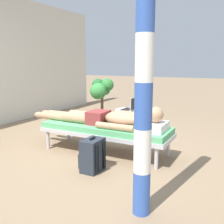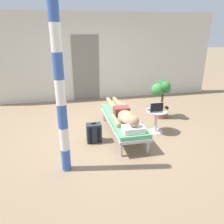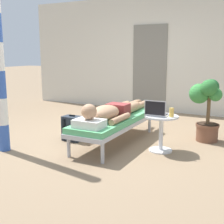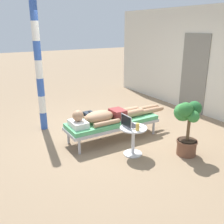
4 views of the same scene
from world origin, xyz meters
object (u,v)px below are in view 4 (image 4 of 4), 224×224
object	(u,v)px
lounge_chair	(113,123)
drink_glass	(138,127)
potted_plant	(187,124)
person_reclining	(110,115)
side_table	(133,136)
backpack	(90,121)
porch_post	(39,69)
laptop	(129,124)

from	to	relation	value
lounge_chair	drink_glass	size ratio (longest dim) A/B	15.05
lounge_chair	potted_plant	world-z (taller)	potted_plant
person_reclining	side_table	distance (m)	0.79
side_table	potted_plant	distance (m)	0.96
backpack	potted_plant	world-z (taller)	potted_plant
potted_plant	porch_post	distance (m)	3.19
person_reclining	laptop	size ratio (longest dim) A/B	7.00
laptop	drink_glass	bearing A→B (deg)	6.78
laptop	porch_post	world-z (taller)	porch_post
side_table	backpack	bearing A→B (deg)	-174.13
lounge_chair	backpack	world-z (taller)	backpack
lounge_chair	drink_glass	distance (m)	0.95
side_table	drink_glass	world-z (taller)	drink_glass
backpack	porch_post	bearing A→B (deg)	-124.39
person_reclining	side_table	xyz separation A→B (m)	(0.77, 0.03, -0.16)
lounge_chair	drink_glass	xyz separation A→B (m)	(0.92, -0.06, 0.24)
laptop	potted_plant	bearing A→B (deg)	58.44
side_table	drink_glass	xyz separation A→B (m)	(0.15, -0.03, 0.23)
porch_post	backpack	bearing A→B (deg)	55.61
person_reclining	backpack	world-z (taller)	person_reclining
side_table	porch_post	world-z (taller)	porch_post
laptop	backpack	world-z (taller)	laptop
lounge_chair	side_table	bearing A→B (deg)	-2.80
potted_plant	porch_post	size ratio (longest dim) A/B	0.37
laptop	backpack	xyz separation A→B (m)	(-1.37, -0.10, -0.39)
laptop	lounge_chair	bearing A→B (deg)	172.85
drink_glass	backpack	distance (m)	1.64
drink_glass	porch_post	distance (m)	2.51
laptop	potted_plant	distance (m)	1.01
lounge_chair	side_table	world-z (taller)	side_table
laptop	backpack	distance (m)	1.43
drink_glass	backpack	size ratio (longest dim) A/B	0.30
person_reclining	drink_glass	world-z (taller)	person_reclining
lounge_chair	backpack	distance (m)	0.71
person_reclining	drink_glass	distance (m)	0.92
person_reclining	backpack	distance (m)	0.75
person_reclining	potted_plant	size ratio (longest dim) A/B	2.17
backpack	side_table	bearing A→B (deg)	5.87
backpack	porch_post	world-z (taller)	porch_post
side_table	laptop	distance (m)	0.24
potted_plant	porch_post	bearing A→B (deg)	-143.82
laptop	drink_glass	xyz separation A→B (m)	(0.21, 0.02, 0.01)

